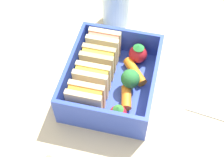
% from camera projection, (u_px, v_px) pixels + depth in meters
% --- Properties ---
extents(ground_plane, '(1.20, 1.20, 0.02)m').
position_uv_depth(ground_plane, '(112.00, 91.00, 0.53)').
color(ground_plane, beige).
extents(bento_tray, '(0.16, 0.14, 0.01)m').
position_uv_depth(bento_tray, '(112.00, 86.00, 0.51)').
color(bento_tray, blue).
rests_on(bento_tray, ground_plane).
extents(bento_rim, '(0.16, 0.14, 0.05)m').
position_uv_depth(bento_rim, '(112.00, 75.00, 0.49)').
color(bento_rim, blue).
rests_on(bento_rim, bento_tray).
extents(sandwich_left, '(0.03, 0.05, 0.05)m').
position_uv_depth(sandwich_left, '(86.00, 100.00, 0.46)').
color(sandwich_left, '#E4C08A').
rests_on(sandwich_left, bento_tray).
extents(sandwich_center_left, '(0.03, 0.05, 0.05)m').
position_uv_depth(sandwich_center_left, '(92.00, 80.00, 0.48)').
color(sandwich_center_left, beige).
rests_on(sandwich_center_left, bento_tray).
extents(sandwich_center, '(0.03, 0.05, 0.05)m').
position_uv_depth(sandwich_center, '(98.00, 62.00, 0.50)').
color(sandwich_center, tan).
rests_on(sandwich_center, bento_tray).
extents(sandwich_center_right, '(0.03, 0.05, 0.05)m').
position_uv_depth(sandwich_center_right, '(104.00, 46.00, 0.52)').
color(sandwich_center_right, beige).
rests_on(sandwich_center_right, bento_tray).
extents(strawberry_left, '(0.03, 0.03, 0.03)m').
position_uv_depth(strawberry_left, '(118.00, 113.00, 0.46)').
color(strawberry_left, red).
rests_on(strawberry_left, bento_tray).
extents(carrot_stick_left, '(0.04, 0.02, 0.02)m').
position_uv_depth(carrot_stick_left, '(126.00, 97.00, 0.48)').
color(carrot_stick_left, orange).
rests_on(carrot_stick_left, bento_tray).
extents(broccoli_floret, '(0.03, 0.03, 0.04)m').
position_uv_depth(broccoli_floret, '(131.00, 77.00, 0.49)').
color(broccoli_floret, '#86BF65').
rests_on(broccoli_floret, bento_tray).
extents(carrot_stick_far_left, '(0.05, 0.05, 0.02)m').
position_uv_depth(carrot_stick_far_left, '(135.00, 72.00, 0.51)').
color(carrot_stick_far_left, orange).
rests_on(carrot_stick_far_left, bento_tray).
extents(strawberry_far_left, '(0.03, 0.03, 0.04)m').
position_uv_depth(strawberry_far_left, '(138.00, 54.00, 0.52)').
color(strawberry_far_left, red).
rests_on(strawberry_far_left, bento_tray).
extents(drinking_glass, '(0.05, 0.05, 0.08)m').
position_uv_depth(drinking_glass, '(116.00, 4.00, 0.58)').
color(drinking_glass, silver).
rests_on(drinking_glass, ground_plane).
extents(folded_napkin, '(0.12, 0.10, 0.00)m').
position_uv_depth(folded_napkin, '(220.00, 91.00, 0.51)').
color(folded_napkin, white).
rests_on(folded_napkin, ground_plane).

